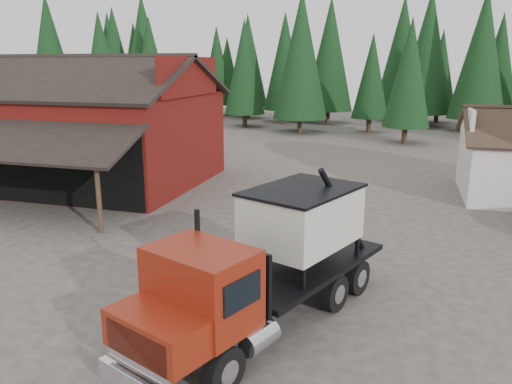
# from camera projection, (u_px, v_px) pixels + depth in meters

# --- Properties ---
(ground) EXTENTS (120.00, 120.00, 0.00)m
(ground) POSITION_uv_depth(u_px,v_px,m) (211.00, 268.00, 16.76)
(ground) COLOR #494039
(ground) RESTS_ON ground
(red_barn) EXTENTS (12.80, 13.63, 7.18)m
(red_barn) POSITION_uv_depth(u_px,v_px,m) (93.00, 135.00, 28.30)
(red_barn) COLOR maroon
(red_barn) RESTS_ON ground
(conifer_backdrop) EXTENTS (76.00, 16.00, 16.00)m
(conifer_backdrop) POSITION_uv_depth(u_px,v_px,m) (349.00, 125.00, 55.75)
(conifer_backdrop) COLOR black
(conifer_backdrop) RESTS_ON ground
(near_pine_a) EXTENTS (4.40, 4.40, 11.40)m
(near_pine_a) POSITION_uv_depth(u_px,v_px,m) (101.00, 66.00, 47.19)
(near_pine_a) COLOR #382619
(near_pine_a) RESTS_ON ground
(near_pine_b) EXTENTS (3.96, 3.96, 10.40)m
(near_pine_b) POSITION_uv_depth(u_px,v_px,m) (409.00, 73.00, 41.48)
(near_pine_b) COLOR #382619
(near_pine_b) RESTS_ON ground
(near_pine_d) EXTENTS (5.28, 5.28, 13.40)m
(near_pine_d) POSITION_uv_depth(u_px,v_px,m) (301.00, 55.00, 47.56)
(near_pine_d) COLOR #382619
(near_pine_d) RESTS_ON ground
(feed_truck) EXTENTS (5.38, 8.93, 3.93)m
(feed_truck) POSITION_uv_depth(u_px,v_px,m) (269.00, 258.00, 12.76)
(feed_truck) COLOR black
(feed_truck) RESTS_ON ground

